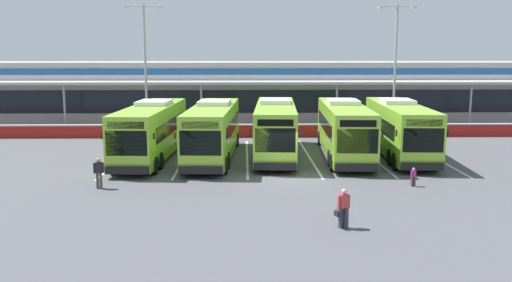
{
  "coord_description": "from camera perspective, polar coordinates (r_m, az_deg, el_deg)",
  "views": [
    {
      "loc": [
        -2.28,
        -29.24,
        6.98
      ],
      "look_at": [
        -1.57,
        3.0,
        1.6
      ],
      "focal_mm": 37.39,
      "sensor_mm": 36.0,
      "label": 1
    }
  ],
  "objects": [
    {
      "name": "bay_stripe_west",
      "position": [
        36.15,
        -7.63,
        -1.74
      ],
      "size": [
        0.14,
        13.0,
        0.01
      ],
      "primitive_type": "cube",
      "color": "silver",
      "rests_on": "ground"
    },
    {
      "name": "bay_stripe_east",
      "position": [
        38.13,
        18.35,
        -1.56
      ],
      "size": [
        0.14,
        13.0,
        0.01
      ],
      "primitive_type": "cube",
      "color": "silver",
      "rests_on": "ground"
    },
    {
      "name": "coach_bus_centre",
      "position": [
        36.21,
        2.09,
        1.22
      ],
      "size": [
        3.48,
        12.28,
        3.78
      ],
      "color": "#8CC633",
      "rests_on": "ground"
    },
    {
      "name": "terminal_building",
      "position": [
        56.33,
        1.06,
        5.43
      ],
      "size": [
        70.0,
        13.0,
        6.0
      ],
      "color": "#B7B7B2",
      "rests_on": "ground"
    },
    {
      "name": "pedestrian_in_dark_coat",
      "position": [
        28.7,
        -16.47,
        -3.21
      ],
      "size": [
        0.53,
        0.31,
        1.62
      ],
      "color": "#4C4238",
      "rests_on": "ground"
    },
    {
      "name": "coach_bus_leftmost",
      "position": [
        35.85,
        -11.1,
        0.96
      ],
      "size": [
        3.48,
        12.28,
        3.78
      ],
      "color": "#8CC633",
      "rests_on": "ground"
    },
    {
      "name": "coach_bus_rightmost",
      "position": [
        37.44,
        15.05,
        1.17
      ],
      "size": [
        3.48,
        12.28,
        3.78
      ],
      "color": "#8CC633",
      "rests_on": "ground"
    },
    {
      "name": "coach_bus_right_centre",
      "position": [
        36.36,
        9.39,
        1.13
      ],
      "size": [
        3.48,
        12.28,
        3.78
      ],
      "color": "#8CC633",
      "rests_on": "ground"
    },
    {
      "name": "red_barrier_wall",
      "position": [
        44.27,
        1.7,
        1.12
      ],
      "size": [
        60.0,
        0.4,
        1.1
      ],
      "color": "maroon",
      "rests_on": "ground"
    },
    {
      "name": "lamp_post_west",
      "position": [
        47.34,
        -11.76,
        8.44
      ],
      "size": [
        3.24,
        0.28,
        11.0
      ],
      "color": "#9E9EA3",
      "rests_on": "ground"
    },
    {
      "name": "pedestrian_child",
      "position": [
        29.25,
        16.48,
        -3.64
      ],
      "size": [
        0.32,
        0.22,
        1.0
      ],
      "color": "#4C4238",
      "rests_on": "ground"
    },
    {
      "name": "bay_stripe_centre",
      "position": [
        36.19,
        5.71,
        -1.69
      ],
      "size": [
        0.14,
        13.0,
        0.01
      ],
      "primitive_type": "cube",
      "color": "silver",
      "rests_on": "ground"
    },
    {
      "name": "bay_stripe_mid_east",
      "position": [
        36.93,
        12.19,
        -1.63
      ],
      "size": [
        0.14,
        13.0,
        0.01
      ],
      "primitive_type": "cube",
      "color": "silver",
      "rests_on": "ground"
    },
    {
      "name": "bay_stripe_mid_west",
      "position": [
        35.92,
        -0.96,
        -1.73
      ],
      "size": [
        0.14,
        13.0,
        0.01
      ],
      "primitive_type": "cube",
      "color": "silver",
      "rests_on": "ground"
    },
    {
      "name": "ground_plane",
      "position": [
        30.15,
        3.11,
        -3.93
      ],
      "size": [
        200.0,
        200.0,
        0.0
      ],
      "primitive_type": "plane",
      "color": "#4C4C51"
    },
    {
      "name": "coach_bus_left_centre",
      "position": [
        35.34,
        -4.61,
        0.99
      ],
      "size": [
        3.48,
        12.28,
        3.78
      ],
      "color": "#8CC633",
      "rests_on": "ground"
    },
    {
      "name": "lamp_post_centre",
      "position": [
        48.06,
        14.69,
        8.35
      ],
      "size": [
        3.24,
        0.28,
        11.0
      ],
      "color": "#9E9EA3",
      "rests_on": "ground"
    },
    {
      "name": "pedestrian_with_handbag",
      "position": [
        21.73,
        9.31,
        -7.02
      ],
      "size": [
        0.65,
        0.4,
        1.62
      ],
      "color": "#33333D",
      "rests_on": "ground"
    },
    {
      "name": "bay_stripe_far_west",
      "position": [
        36.85,
        -14.14,
        -1.73
      ],
      "size": [
        0.14,
        13.0,
        0.01
      ],
      "primitive_type": "cube",
      "color": "silver",
      "rests_on": "ground"
    }
  ]
}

